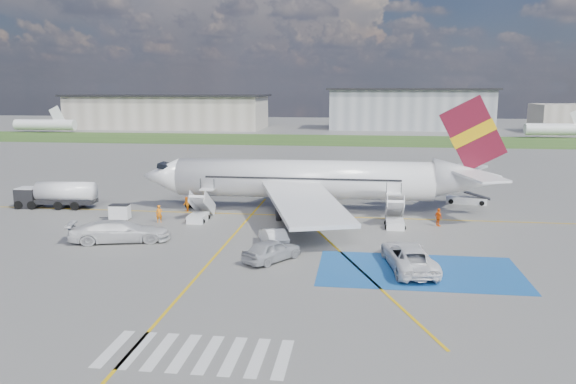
% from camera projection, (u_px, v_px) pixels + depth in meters
% --- Properties ---
extents(ground, '(400.00, 400.00, 0.00)m').
position_uv_depth(ground, '(285.00, 250.00, 44.23)').
color(ground, '#60605E').
rests_on(ground, ground).
extents(grass_strip, '(400.00, 30.00, 0.01)m').
position_uv_depth(grass_strip, '(338.00, 140.00, 136.82)').
color(grass_strip, '#2D4C1E').
rests_on(grass_strip, ground).
extents(taxiway_line_main, '(120.00, 0.20, 0.01)m').
position_uv_depth(taxiway_line_main, '(301.00, 216.00, 55.93)').
color(taxiway_line_main, gold).
rests_on(taxiway_line_main, ground).
extents(taxiway_line_cross, '(0.20, 60.00, 0.01)m').
position_uv_depth(taxiway_line_cross, '(184.00, 292.00, 35.13)').
color(taxiway_line_cross, gold).
rests_on(taxiway_line_cross, ground).
extents(taxiway_line_diag, '(20.71, 56.45, 0.01)m').
position_uv_depth(taxiway_line_diag, '(301.00, 216.00, 55.93)').
color(taxiway_line_diag, gold).
rests_on(taxiway_line_diag, ground).
extents(staging_box, '(14.00, 8.00, 0.01)m').
position_uv_depth(staging_box, '(419.00, 271.00, 39.04)').
color(staging_box, '#184F94').
rests_on(staging_box, ground).
extents(crosswalk, '(9.00, 4.00, 0.01)m').
position_uv_depth(crosswalk, '(196.00, 354.00, 26.92)').
color(crosswalk, silver).
rests_on(crosswalk, ground).
extents(terminal_west, '(60.00, 22.00, 10.00)m').
position_uv_depth(terminal_west, '(169.00, 112.00, 177.11)').
color(terminal_west, '#A1978A').
rests_on(terminal_west, ground).
extents(terminal_centre, '(48.00, 18.00, 12.00)m').
position_uv_depth(terminal_centre, '(409.00, 110.00, 172.13)').
color(terminal_centre, gray).
rests_on(terminal_centre, ground).
extents(airliner, '(36.81, 32.95, 11.92)m').
position_uv_depth(airliner, '(318.00, 179.00, 57.06)').
color(airliner, silver).
rests_on(airliner, ground).
extents(airstairs_fwd, '(1.90, 5.20, 3.60)m').
position_uv_depth(airstairs_fwd, '(199.00, 214.00, 53.83)').
color(airstairs_fwd, silver).
rests_on(airstairs_fwd, ground).
extents(airstairs_aft, '(1.90, 5.20, 3.60)m').
position_uv_depth(airstairs_aft, '(395.00, 220.00, 51.44)').
color(airstairs_aft, silver).
rests_on(airstairs_aft, ground).
extents(fuel_tanker, '(8.41, 2.72, 2.83)m').
position_uv_depth(fuel_tanker, '(57.00, 197.00, 59.42)').
color(fuel_tanker, black).
rests_on(fuel_tanker, ground).
extents(gpu_cart, '(1.94, 1.33, 1.55)m').
position_uv_depth(gpu_cart, '(120.00, 213.00, 53.98)').
color(gpu_cart, silver).
rests_on(gpu_cart, ground).
extents(belt_loader, '(4.77, 2.38, 1.38)m').
position_uv_depth(belt_loader, '(467.00, 200.00, 61.79)').
color(belt_loader, silver).
rests_on(belt_loader, ground).
extents(car_silver_a, '(4.38, 5.10, 1.65)m').
position_uv_depth(car_silver_a, '(272.00, 250.00, 41.21)').
color(car_silver_a, '#A6A7AC').
rests_on(car_silver_a, ground).
extents(car_silver_b, '(3.18, 4.76, 1.48)m').
position_uv_depth(car_silver_b, '(273.00, 237.00, 45.27)').
color(car_silver_b, silver).
rests_on(car_silver_b, ground).
extents(van_white_a, '(3.69, 6.48, 2.30)m').
position_uv_depth(van_white_a, '(409.00, 252.00, 39.58)').
color(van_white_a, white).
rests_on(van_white_a, ground).
extents(van_white_b, '(6.53, 3.97, 2.39)m').
position_uv_depth(van_white_b, '(119.00, 228.00, 46.31)').
color(van_white_b, silver).
rests_on(van_white_b, ground).
extents(crew_fwd, '(0.69, 0.55, 1.67)m').
position_uv_depth(crew_fwd, '(159.00, 214.00, 53.06)').
color(crew_fwd, orange).
rests_on(crew_fwd, ground).
extents(crew_nose, '(0.89, 0.94, 1.54)m').
position_uv_depth(crew_nose, '(186.00, 204.00, 57.69)').
color(crew_nose, orange).
rests_on(crew_nose, ground).
extents(crew_aft, '(0.84, 1.06, 1.68)m').
position_uv_depth(crew_aft, '(438.00, 217.00, 51.58)').
color(crew_aft, '#F8610D').
rests_on(crew_aft, ground).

